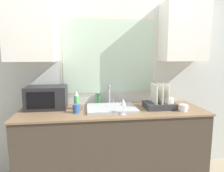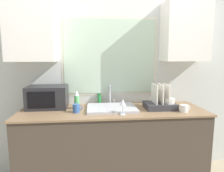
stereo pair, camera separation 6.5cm
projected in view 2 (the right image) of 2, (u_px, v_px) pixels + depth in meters
name	position (u px, v px, depth m)	size (l,w,h in m)	color
countertop	(113.00, 146.00, 2.37)	(2.12, 0.68, 0.90)	#42382D
wall_back	(110.00, 65.00, 2.54)	(6.00, 0.38, 2.60)	silver
sink_basin	(112.00, 108.00, 2.31)	(0.56, 0.42, 0.03)	#B2B2B7
faucet	(110.00, 94.00, 2.51)	(0.08, 0.14, 0.25)	#99999E
microwave	(48.00, 97.00, 2.35)	(0.46, 0.31, 0.26)	#232326
dish_rack	(161.00, 103.00, 2.33)	(0.35, 0.27, 0.29)	#333338
spray_bottle	(77.00, 100.00, 2.32)	(0.06, 0.06, 0.22)	#59B266
soap_bottle	(99.00, 98.00, 2.56)	(0.04, 0.04, 0.16)	#268C3F
mug_near_sink	(76.00, 108.00, 2.18)	(0.11, 0.08, 0.09)	#335999
wine_glass	(123.00, 103.00, 2.08)	(0.06, 0.06, 0.17)	silver
mug_by_rack	(184.00, 108.00, 2.20)	(0.12, 0.09, 0.08)	white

